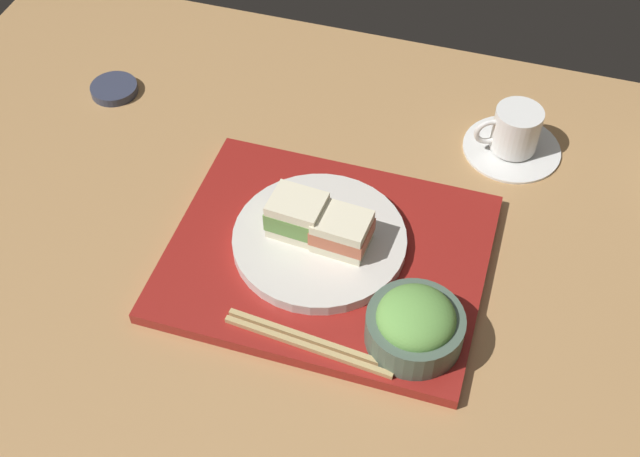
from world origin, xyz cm
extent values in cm
cube|color=tan|center=(0.00, 0.00, -1.50)|extent=(140.00, 100.00, 3.00)
cube|color=maroon|center=(0.06, 0.80, 0.87)|extent=(40.41, 32.77, 1.73)
cylinder|color=silver|center=(-1.35, 1.85, 2.55)|extent=(22.53, 22.53, 1.63)
cube|color=#EFE5C1|center=(-4.40, 2.21, 4.02)|extent=(7.12, 6.03, 1.32)
cube|color=#669347|center=(-4.40, 2.21, 6.06)|extent=(7.43, 6.16, 2.76)
cube|color=#EFE5C1|center=(-4.40, 2.21, 8.10)|extent=(7.12, 6.03, 1.32)
cube|color=#EFE5C1|center=(1.70, 1.49, 4.02)|extent=(7.12, 6.03, 1.32)
cube|color=#CC6B4C|center=(1.70, 1.49, 5.73)|extent=(7.45, 6.07, 2.08)
cube|color=#EFE5C1|center=(1.70, 1.49, 7.43)|extent=(7.12, 6.03, 1.32)
cylinder|color=#4C6051|center=(13.48, -8.80, 3.85)|extent=(11.57, 11.57, 4.24)
ellipsoid|color=#6BA84C|center=(13.48, -8.80, 5.98)|extent=(9.25, 9.25, 5.09)
cube|color=tan|center=(1.92, -13.72, 2.08)|extent=(21.12, 2.51, 0.70)
cube|color=tan|center=(2.01, -12.64, 2.08)|extent=(21.12, 2.51, 0.70)
cylinder|color=white|center=(19.96, 28.73, 0.40)|extent=(14.29, 14.29, 0.80)
cylinder|color=white|center=(19.96, 28.73, 4.07)|extent=(6.82, 6.82, 6.53)
cylinder|color=#382111|center=(19.96, 28.73, 6.93)|extent=(6.28, 6.28, 0.40)
torus|color=white|center=(16.33, 27.04, 4.07)|extent=(4.38, 2.61, 4.46)
cylinder|color=#33384C|center=(-41.67, 23.50, 0.67)|extent=(7.32, 7.32, 1.35)
camera|label=1|loc=(18.48, -62.89, 83.66)|focal=45.95mm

